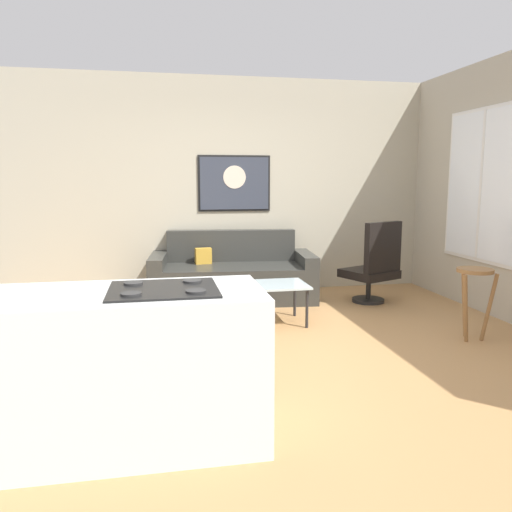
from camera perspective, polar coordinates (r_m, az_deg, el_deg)
The scene contains 9 objects.
ground at distance 4.60m, azimuth 2.08°, elevation -10.58°, with size 6.40×6.40×0.04m, color #B28350.
back_wall at distance 6.73m, azimuth -2.57°, elevation 7.83°, with size 6.40×0.05×2.80m, color #B1AA93.
couch at distance 6.34m, azimuth -2.65°, elevation -2.38°, with size 2.08×1.05×0.84m.
coffee_table at distance 5.24m, azimuth 0.40°, elevation -3.59°, with size 0.98×0.55×0.42m.
armchair at distance 6.26m, azimuth 13.21°, elevation -1.06°, with size 0.73×0.71×1.00m.
bar_stool at distance 5.11m, azimuth 23.38°, elevation -3.01°, with size 0.37×0.37×0.68m.
kitchen_counter at distance 3.02m, azimuth -16.20°, elevation -12.14°, with size 1.74×0.72×0.91m.
wall_painting at distance 6.69m, azimuth -2.45°, elevation 8.19°, with size 0.95×0.03×0.73m.
window at distance 6.26m, azimuth 24.07°, elevation 7.27°, with size 0.03×1.33×1.72m.
Camera 1 is at (-0.99, -4.23, 1.50)m, focal length 35.51 mm.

